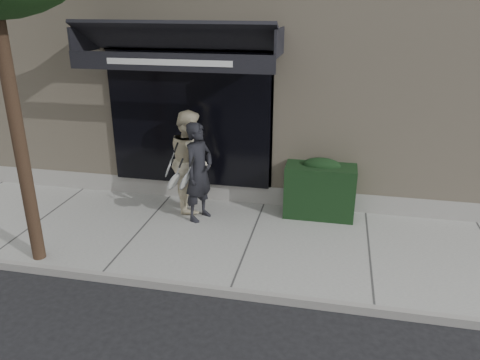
# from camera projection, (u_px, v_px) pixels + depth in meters

# --- Properties ---
(ground) EXTENTS (80.00, 80.00, 0.00)m
(ground) POSITION_uv_depth(u_px,v_px,m) (250.00, 245.00, 8.13)
(ground) COLOR black
(ground) RESTS_ON ground
(sidewalk) EXTENTS (20.00, 3.00, 0.12)m
(sidewalk) POSITION_uv_depth(u_px,v_px,m) (250.00, 242.00, 8.11)
(sidewalk) COLOR gray
(sidewalk) RESTS_ON ground
(curb) EXTENTS (20.00, 0.10, 0.14)m
(curb) POSITION_uv_depth(u_px,v_px,m) (230.00, 293.00, 6.69)
(curb) COLOR gray
(curb) RESTS_ON ground
(building_facade) EXTENTS (14.30, 8.04, 5.64)m
(building_facade) POSITION_uv_depth(u_px,v_px,m) (288.00, 53.00, 11.66)
(building_facade) COLOR tan
(building_facade) RESTS_ON ground
(hedge) EXTENTS (1.30, 0.70, 1.14)m
(hedge) POSITION_uv_depth(u_px,v_px,m) (320.00, 188.00, 8.82)
(hedge) COLOR black
(hedge) RESTS_ON sidewalk
(pedestrian_front) EXTENTS (0.82, 0.90, 1.85)m
(pedestrian_front) POSITION_uv_depth(u_px,v_px,m) (199.00, 172.00, 8.52)
(pedestrian_front) COLOR black
(pedestrian_front) RESTS_ON sidewalk
(pedestrian_back) EXTENTS (1.04, 1.15, 1.95)m
(pedestrian_back) POSITION_uv_depth(u_px,v_px,m) (191.00, 160.00, 8.98)
(pedestrian_back) COLOR beige
(pedestrian_back) RESTS_ON sidewalk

